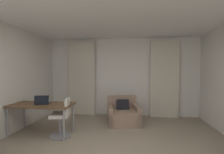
{
  "coord_description": "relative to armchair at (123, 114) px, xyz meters",
  "views": [
    {
      "loc": [
        0.37,
        -2.49,
        1.52
      ],
      "look_at": [
        -0.15,
        1.47,
        1.36
      ],
      "focal_mm": 25.98,
      "sensor_mm": 36.0,
      "label": 1
    }
  ],
  "objects": [
    {
      "name": "armchair",
      "position": [
        0.0,
        0.0,
        0.0
      ],
      "size": [
        1.03,
        1.0,
        0.75
      ],
      "color": "#997A66",
      "rests_on": "ground"
    },
    {
      "name": "desk",
      "position": [
        -1.86,
        -1.06,
        0.41
      ],
      "size": [
        1.44,
        0.67,
        0.73
      ],
      "color": "brown",
      "rests_on": "ground"
    },
    {
      "name": "curtain_left_panel",
      "position": [
        -1.47,
        0.78,
        0.99
      ],
      "size": [
        0.9,
        0.06,
        2.5
      ],
      "color": "beige",
      "rests_on": "ground"
    },
    {
      "name": "desk_chair",
      "position": [
        -1.34,
        -1.11,
        0.14
      ],
      "size": [
        0.48,
        0.48,
        0.88
      ],
      "color": "gray",
      "rests_on": "ground"
    },
    {
      "name": "wall_window",
      "position": [
        -0.09,
        0.91,
        1.04
      ],
      "size": [
        5.12,
        0.06,
        2.6
      ],
      "color": "silver",
      "rests_on": "ground"
    },
    {
      "name": "curtain_right_panel",
      "position": [
        1.28,
        0.78,
        0.99
      ],
      "size": [
        0.9,
        0.06,
        2.5
      ],
      "color": "beige",
      "rests_on": "ground"
    },
    {
      "name": "laptop",
      "position": [
        -1.82,
        -1.09,
        0.52
      ],
      "size": [
        0.37,
        0.32,
        0.22
      ],
      "color": "#2D2D33",
      "rests_on": "desk"
    }
  ]
}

